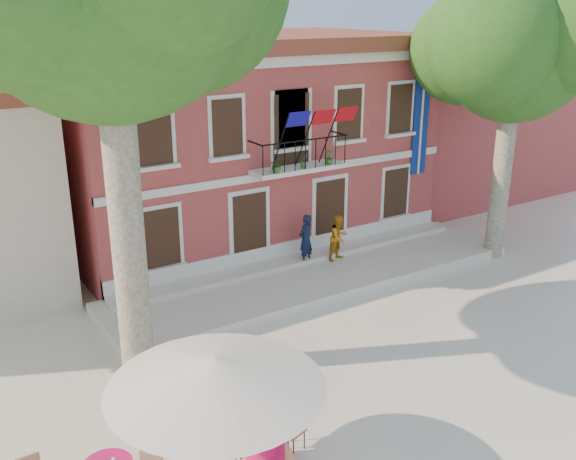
{
  "coord_description": "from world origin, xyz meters",
  "views": [
    {
      "loc": [
        -9.03,
        -11.26,
        8.48
      ],
      "look_at": [
        0.3,
        3.5,
        2.34
      ],
      "focal_mm": 40.0,
      "sensor_mm": 36.0,
      "label": 1
    }
  ],
  "objects_px": {
    "plane_tree_east": "(516,48)",
    "pedestrian_navy": "(306,239)",
    "cafe_table_1": "(267,450)",
    "pedestrian_orange": "(339,237)",
    "patio_umbrella": "(216,373)"
  },
  "relations": [
    {
      "from": "pedestrian_orange",
      "to": "pedestrian_navy",
      "type": "bearing_deg",
      "value": 150.7
    },
    {
      "from": "plane_tree_east",
      "to": "cafe_table_1",
      "type": "bearing_deg",
      "value": -156.96
    },
    {
      "from": "patio_umbrella",
      "to": "cafe_table_1",
      "type": "relative_size",
      "value": 2.09
    },
    {
      "from": "patio_umbrella",
      "to": "pedestrian_orange",
      "type": "relative_size",
      "value": 2.43
    },
    {
      "from": "pedestrian_navy",
      "to": "patio_umbrella",
      "type": "bearing_deg",
      "value": 27.35
    },
    {
      "from": "plane_tree_east",
      "to": "pedestrian_navy",
      "type": "distance_m",
      "value": 9.16
    },
    {
      "from": "plane_tree_east",
      "to": "cafe_table_1",
      "type": "distance_m",
      "value": 15.19
    },
    {
      "from": "patio_umbrella",
      "to": "pedestrian_navy",
      "type": "bearing_deg",
      "value": 47.79
    },
    {
      "from": "patio_umbrella",
      "to": "pedestrian_orange",
      "type": "bearing_deg",
      "value": 42.38
    },
    {
      "from": "patio_umbrella",
      "to": "pedestrian_navy",
      "type": "distance_m",
      "value": 10.69
    },
    {
      "from": "patio_umbrella",
      "to": "cafe_table_1",
      "type": "distance_m",
      "value": 2.39
    },
    {
      "from": "plane_tree_east",
      "to": "patio_umbrella",
      "type": "relative_size",
      "value": 2.54
    },
    {
      "from": "patio_umbrella",
      "to": "pedestrian_orange",
      "type": "distance_m",
      "value": 11.28
    },
    {
      "from": "pedestrian_navy",
      "to": "cafe_table_1",
      "type": "distance_m",
      "value": 9.82
    },
    {
      "from": "plane_tree_east",
      "to": "pedestrian_orange",
      "type": "bearing_deg",
      "value": 158.81
    }
  ]
}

